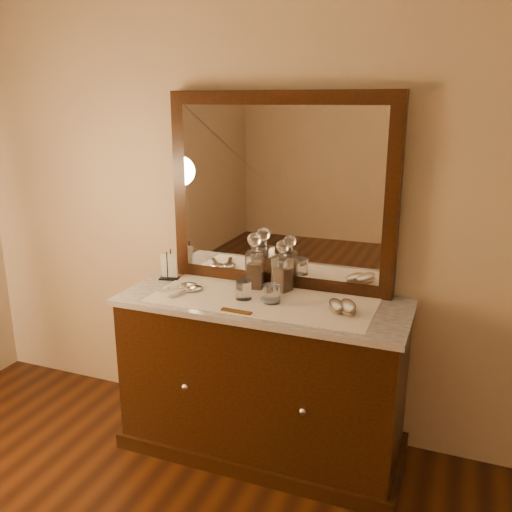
% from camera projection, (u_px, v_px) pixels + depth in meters
% --- Properties ---
extents(dresser_cabinet, '(1.40, 0.55, 0.82)m').
position_uv_depth(dresser_cabinet, '(263.00, 379.00, 2.80)').
color(dresser_cabinet, black).
rests_on(dresser_cabinet, floor).
extents(dresser_plinth, '(1.46, 0.59, 0.08)m').
position_uv_depth(dresser_plinth, '(263.00, 440.00, 2.90)').
color(dresser_plinth, black).
rests_on(dresser_plinth, floor).
extents(knob_left, '(0.04, 0.04, 0.04)m').
position_uv_depth(knob_left, '(185.00, 387.00, 2.64)').
color(knob_left, silver).
rests_on(knob_left, dresser_cabinet).
extents(knob_right, '(0.04, 0.04, 0.04)m').
position_uv_depth(knob_right, '(303.00, 411.00, 2.43)').
color(knob_right, silver).
rests_on(knob_right, dresser_cabinet).
extents(marble_top, '(1.44, 0.59, 0.03)m').
position_uv_depth(marble_top, '(263.00, 302.00, 2.69)').
color(marble_top, silver).
rests_on(marble_top, dresser_cabinet).
extents(mirror_frame, '(1.20, 0.08, 1.00)m').
position_uv_depth(mirror_frame, '(281.00, 192.00, 2.76)').
color(mirror_frame, black).
rests_on(mirror_frame, marble_top).
extents(mirror_glass, '(1.06, 0.01, 0.86)m').
position_uv_depth(mirror_glass, '(278.00, 193.00, 2.73)').
color(mirror_glass, white).
rests_on(mirror_glass, marble_top).
extents(lace_runner, '(1.10, 0.45, 0.00)m').
position_uv_depth(lace_runner, '(262.00, 300.00, 2.66)').
color(lace_runner, white).
rests_on(lace_runner, marble_top).
extents(pin_dish, '(0.08, 0.08, 0.01)m').
position_uv_depth(pin_dish, '(269.00, 299.00, 2.65)').
color(pin_dish, white).
rests_on(pin_dish, lace_runner).
extents(comb, '(0.15, 0.03, 0.01)m').
position_uv_depth(comb, '(236.00, 311.00, 2.50)').
color(comb, brown).
rests_on(comb, lace_runner).
extents(napkin_rack, '(0.12, 0.09, 0.16)m').
position_uv_depth(napkin_rack, '(169.00, 268.00, 2.97)').
color(napkin_rack, black).
rests_on(napkin_rack, marble_top).
extents(decanter_left, '(0.11, 0.11, 0.30)m').
position_uv_depth(decanter_left, '(255.00, 267.00, 2.81)').
color(decanter_left, brown).
rests_on(decanter_left, lace_runner).
extents(decanter_right, '(0.11, 0.11, 0.27)m').
position_uv_depth(decanter_right, '(282.00, 271.00, 2.76)').
color(decanter_right, brown).
rests_on(decanter_right, lace_runner).
extents(brush_near, '(0.11, 0.16, 0.04)m').
position_uv_depth(brush_near, '(336.00, 306.00, 2.53)').
color(brush_near, '#9F8061').
rests_on(brush_near, lace_runner).
extents(brush_far, '(0.12, 0.18, 0.05)m').
position_uv_depth(brush_far, '(348.00, 307.00, 2.50)').
color(brush_far, '#9F8061').
rests_on(brush_far, lace_runner).
extents(hand_mirror_outer, '(0.17, 0.20, 0.02)m').
position_uv_depth(hand_mirror_outer, '(184.00, 286.00, 2.84)').
color(hand_mirror_outer, silver).
rests_on(hand_mirror_outer, lace_runner).
extents(hand_mirror_inner, '(0.12, 0.22, 0.02)m').
position_uv_depth(hand_mirror_inner, '(191.00, 289.00, 2.78)').
color(hand_mirror_inner, silver).
rests_on(hand_mirror_inner, lace_runner).
extents(tumblers, '(0.23, 0.08, 0.09)m').
position_uv_depth(tumblers, '(258.00, 292.00, 2.64)').
color(tumblers, white).
rests_on(tumblers, lace_runner).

